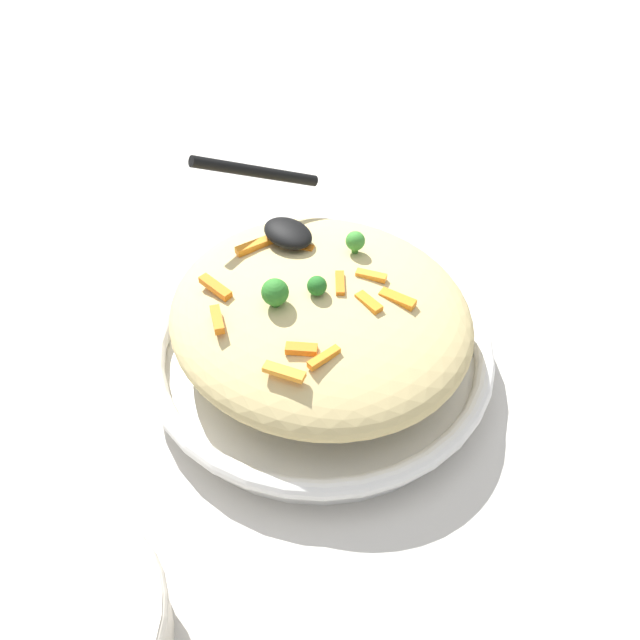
% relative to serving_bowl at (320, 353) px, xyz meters
% --- Properties ---
extents(ground_plane, '(2.40, 2.40, 0.00)m').
position_rel_serving_bowl_xyz_m(ground_plane, '(0.00, 0.00, -0.02)').
color(ground_plane, beige).
extents(serving_bowl, '(0.36, 0.36, 0.04)m').
position_rel_serving_bowl_xyz_m(serving_bowl, '(0.00, 0.00, 0.00)').
color(serving_bowl, white).
rests_on(serving_bowl, ground_plane).
extents(pasta_mound, '(0.31, 0.29, 0.08)m').
position_rel_serving_bowl_xyz_m(pasta_mound, '(0.00, 0.00, 0.05)').
color(pasta_mound, '#D1BA7A').
rests_on(pasta_mound, serving_bowl).
extents(carrot_piece_0, '(0.01, 0.03, 0.01)m').
position_rel_serving_bowl_xyz_m(carrot_piece_0, '(-0.06, 0.06, 0.09)').
color(carrot_piece_0, orange).
rests_on(carrot_piece_0, pasta_mound).
extents(carrot_piece_1, '(0.04, 0.02, 0.01)m').
position_rel_serving_bowl_xyz_m(carrot_piece_1, '(-0.06, -0.04, 0.09)').
color(carrot_piece_1, orange).
rests_on(carrot_piece_1, pasta_mound).
extents(carrot_piece_2, '(0.03, 0.01, 0.01)m').
position_rel_serving_bowl_xyz_m(carrot_piece_2, '(-0.05, -0.01, 0.10)').
color(carrot_piece_2, orange).
rests_on(carrot_piece_2, pasta_mound).
extents(carrot_piece_3, '(0.02, 0.04, 0.01)m').
position_rel_serving_bowl_xyz_m(carrot_piece_3, '(0.09, 0.00, 0.09)').
color(carrot_piece_3, orange).
rests_on(carrot_piece_3, pasta_mound).
extents(carrot_piece_4, '(0.03, 0.02, 0.01)m').
position_rel_serving_bowl_xyz_m(carrot_piece_4, '(0.04, 0.10, 0.09)').
color(carrot_piece_4, orange).
rests_on(carrot_piece_4, pasta_mound).
extents(carrot_piece_5, '(0.03, 0.02, 0.01)m').
position_rel_serving_bowl_xyz_m(carrot_piece_5, '(-0.03, -0.04, 0.10)').
color(carrot_piece_5, orange).
rests_on(carrot_piece_5, pasta_mound).
extents(carrot_piece_6, '(0.04, 0.02, 0.01)m').
position_rel_serving_bowl_xyz_m(carrot_piece_6, '(-0.05, 0.10, 0.09)').
color(carrot_piece_6, orange).
rests_on(carrot_piece_6, pasta_mound).
extents(carrot_piece_7, '(0.03, 0.02, 0.01)m').
position_rel_serving_bowl_xyz_m(carrot_piece_7, '(0.06, -0.03, 0.09)').
color(carrot_piece_7, orange).
rests_on(carrot_piece_7, pasta_mound).
extents(carrot_piece_8, '(0.04, 0.01, 0.01)m').
position_rel_serving_bowl_xyz_m(carrot_piece_8, '(0.07, 0.07, 0.09)').
color(carrot_piece_8, orange).
rests_on(carrot_piece_8, pasta_mound).
extents(carrot_piece_9, '(0.03, 0.03, 0.01)m').
position_rel_serving_bowl_xyz_m(carrot_piece_9, '(-0.01, -0.01, 0.10)').
color(carrot_piece_9, orange).
rests_on(carrot_piece_9, pasta_mound).
extents(carrot_piece_10, '(0.03, 0.03, 0.01)m').
position_rel_serving_bowl_xyz_m(carrot_piece_10, '(-0.04, 0.07, 0.09)').
color(carrot_piece_10, orange).
rests_on(carrot_piece_10, pasta_mound).
extents(broccoli_floret_0, '(0.02, 0.02, 0.02)m').
position_rel_serving_bowl_xyz_m(broccoli_floret_0, '(-0.01, 0.01, 0.11)').
color(broccoli_floret_0, '#205B1C').
rests_on(broccoli_floret_0, pasta_mound).
extents(broccoli_floret_1, '(0.03, 0.03, 0.03)m').
position_rel_serving_bowl_xyz_m(broccoli_floret_1, '(0.01, 0.05, 0.11)').
color(broccoli_floret_1, '#296820').
rests_on(broccoli_floret_1, pasta_mound).
extents(broccoli_floret_2, '(0.02, 0.02, 0.03)m').
position_rel_serving_bowl_xyz_m(broccoli_floret_2, '(0.01, -0.06, 0.11)').
color(broccoli_floret_2, '#377928').
rests_on(broccoli_floret_2, pasta_mound).
extents(serving_spoon, '(0.12, 0.14, 0.08)m').
position_rel_serving_bowl_xyz_m(serving_spoon, '(0.09, -0.03, 0.12)').
color(serving_spoon, black).
rests_on(serving_spoon, pasta_mound).
extents(companion_bowl, '(0.18, 0.18, 0.06)m').
position_rel_serving_bowl_xyz_m(companion_bowl, '(-0.05, 0.35, 0.01)').
color(companion_bowl, beige).
rests_on(companion_bowl, ground_plane).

